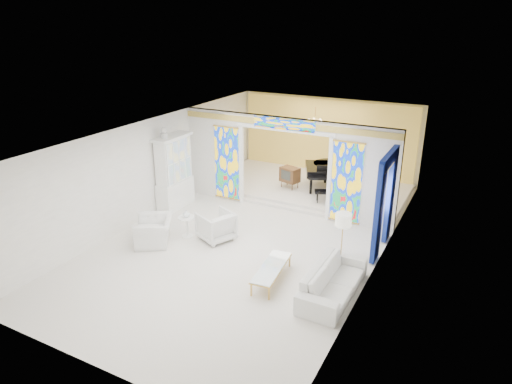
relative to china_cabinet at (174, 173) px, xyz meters
The scene contains 24 objects.
floor 3.47m from the china_cabinet, 10.50° to the right, with size 12.00×12.00×0.00m, color silver.
ceiling 3.75m from the china_cabinet, 10.50° to the right, with size 7.00×12.00×0.02m, color white.
wall_back 6.30m from the china_cabinet, 59.24° to the left, with size 7.00×0.02×3.00m, color white.
wall_front 7.35m from the china_cabinet, 64.01° to the right, with size 7.00×0.02×3.00m, color white.
wall_left 0.74m from the china_cabinet, 115.42° to the right, with size 0.02×12.00×3.00m, color white.
wall_right 6.75m from the china_cabinet, ahead, with size 0.02×12.00×3.00m, color white.
partition_wall 3.54m from the china_cabinet, 23.50° to the left, with size 7.00×0.22×3.00m.
stained_glass_left 1.76m from the china_cabinet, 47.47° to the left, with size 0.90×0.04×2.40m, color gold.
stained_glass_right 5.41m from the china_cabinet, 13.85° to the left, with size 0.90×0.04×2.40m, color gold.
stained_glass_transom 3.84m from the china_cabinet, 21.91° to the left, with size 2.00×0.04×0.34m, color gold.
alcove_platform 4.88m from the china_cabinet, 47.45° to the left, with size 6.80×3.80×0.18m, color silver.
gold_curtain_back 6.19m from the china_cabinet, 58.67° to the left, with size 6.70×0.10×2.90m, color #EDCD52.
chandelier 5.02m from the china_cabinet, 44.89° to the left, with size 0.48×0.48×0.30m, color gold.
blue_drapes 6.63m from the china_cabinet, ahead, with size 0.14×1.85×2.65m.
china_cabinet is the anchor object (origin of this frame).
armchair_left 2.68m from the china_cabinet, 66.38° to the right, with size 1.10×0.97×0.72m, color silver.
armchair_right 2.88m from the china_cabinet, 29.67° to the right, with size 0.86×0.89×0.81m, color white.
sofa 6.69m from the china_cabinet, 21.76° to the right, with size 2.36×0.92×0.69m, color white.
side_table 2.40m from the china_cabinet, 45.33° to the right, with size 0.56×0.56×0.60m.
vase 2.32m from the china_cabinet, 45.33° to the right, with size 0.20×0.20×0.21m, color silver.
coffee_table 5.44m from the china_cabinet, 28.84° to the right, with size 0.69×1.69×0.37m.
floor_lamp 6.20m from the china_cabinet, 13.89° to the right, with size 0.38×0.38×1.56m.
grand_piano 5.31m from the china_cabinet, 42.46° to the left, with size 1.84×2.77×0.99m.
tv_console 4.04m from the china_cabinet, 46.48° to the left, with size 0.73×0.59×0.74m.
Camera 1 is at (5.46, -10.40, 5.83)m, focal length 32.00 mm.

